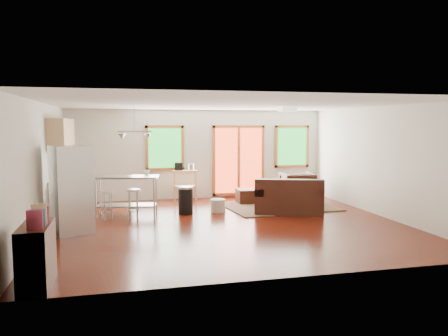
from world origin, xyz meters
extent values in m
cube|color=#360C04|center=(0.00, 0.00, -0.01)|extent=(7.50, 7.00, 0.02)
cube|color=silver|center=(0.00, 0.00, 2.61)|extent=(7.50, 7.00, 0.02)
cube|color=beige|center=(0.00, 3.51, 1.30)|extent=(7.50, 0.02, 2.60)
cube|color=beige|center=(-3.76, 0.00, 1.30)|extent=(0.02, 7.00, 2.60)
cube|color=beige|center=(3.76, 0.00, 1.30)|extent=(0.02, 7.00, 2.60)
cube|color=beige|center=(0.00, -3.51, 1.30)|extent=(7.50, 0.02, 2.60)
cube|color=#1B6321|center=(-1.00, 3.46, 1.50)|extent=(0.94, 0.02, 1.14)
cube|color=#985325|center=(-1.00, 3.46, 2.11)|extent=(1.10, 0.05, 0.08)
cube|color=#985325|center=(-1.00, 3.46, 0.89)|extent=(1.10, 0.05, 0.08)
cube|color=#985325|center=(-1.51, 3.46, 1.50)|extent=(0.08, 0.05, 1.30)
cube|color=#985325|center=(-0.49, 3.46, 1.50)|extent=(0.08, 0.05, 1.30)
cube|color=red|center=(1.20, 3.46, 1.10)|extent=(1.44, 0.02, 1.94)
cube|color=#985325|center=(1.20, 3.46, 2.11)|extent=(1.60, 0.05, 0.08)
cube|color=#985325|center=(1.20, 3.46, 0.09)|extent=(1.60, 0.05, 0.08)
cube|color=#985325|center=(0.44, 3.46, 1.10)|extent=(0.08, 0.05, 2.10)
cube|color=#985325|center=(1.96, 3.46, 1.10)|extent=(0.08, 0.05, 2.10)
cube|color=#985325|center=(1.20, 3.46, 1.10)|extent=(0.08, 0.05, 1.94)
cube|color=#1B6321|center=(2.90, 3.46, 1.50)|extent=(0.94, 0.02, 1.14)
cube|color=#985325|center=(2.90, 3.46, 2.11)|extent=(1.10, 0.05, 0.08)
cube|color=#985325|center=(2.90, 3.46, 0.89)|extent=(1.10, 0.05, 0.08)
cube|color=#985325|center=(2.39, 3.46, 1.50)|extent=(0.08, 0.05, 1.30)
cube|color=#985325|center=(3.41, 3.46, 1.50)|extent=(0.08, 0.05, 1.30)
cube|color=#435434|center=(1.80, 1.62, 0.01)|extent=(2.94, 2.37, 0.03)
cube|color=black|center=(1.75, 0.85, 0.23)|extent=(1.84, 1.39, 0.46)
cube|color=black|center=(1.64, 0.51, 0.67)|extent=(1.63, 0.71, 0.41)
cube|color=black|center=(1.07, 1.07, 0.55)|extent=(0.49, 0.95, 0.17)
cube|color=black|center=(2.42, 0.63, 0.55)|extent=(0.49, 0.95, 0.17)
cube|color=black|center=(1.42, 1.01, 0.52)|extent=(0.83, 0.78, 0.13)
cube|color=black|center=(2.11, 0.79, 0.52)|extent=(0.83, 0.78, 0.13)
cube|color=#36170C|center=(1.91, 1.73, 0.38)|extent=(1.15, 0.91, 0.04)
cube|color=#36170C|center=(1.59, 1.38, 0.18)|extent=(0.08, 0.08, 0.36)
cube|color=#36170C|center=(2.39, 1.66, 0.18)|extent=(0.08, 0.08, 0.36)
cube|color=#36170C|center=(1.44, 1.80, 0.18)|extent=(0.08, 0.08, 0.36)
cube|color=#36170C|center=(2.24, 2.08, 0.18)|extent=(0.08, 0.08, 0.36)
imported|color=black|center=(2.66, 2.42, 0.45)|extent=(0.95, 0.90, 0.89)
cube|color=black|center=(1.16, 2.34, 0.20)|extent=(0.61, 0.61, 0.39)
cylinder|color=beige|center=(0.09, 1.31, 0.16)|extent=(0.45, 0.45, 0.32)
imported|color=silver|center=(1.89, 1.73, 0.50)|extent=(0.20, 0.21, 0.19)
sphere|color=#C02249|center=(1.93, 1.75, 0.65)|extent=(0.08, 0.08, 0.07)
sphere|color=#C02249|center=(1.86, 1.71, 0.67)|extent=(0.08, 0.08, 0.07)
sphere|color=#C02249|center=(1.89, 1.77, 0.69)|extent=(0.08, 0.08, 0.07)
imported|color=maroon|center=(2.06, 1.94, 0.54)|extent=(0.21, 0.06, 0.27)
cube|color=tan|center=(-3.45, 1.70, 0.45)|extent=(0.60, 2.20, 0.90)
cube|color=black|center=(-3.45, 1.70, 0.92)|extent=(0.64, 2.24, 0.04)
cube|color=tan|center=(-3.57, 1.70, 1.95)|extent=(0.36, 2.20, 0.70)
cylinder|color=#B7BABC|center=(-3.45, 1.20, 1.03)|extent=(0.12, 0.12, 0.18)
cube|color=black|center=(-3.45, 2.10, 1.04)|extent=(0.22, 0.18, 0.20)
cube|color=#B7BABC|center=(-3.20, -0.09, 0.88)|extent=(0.91, 0.90, 1.75)
cube|color=gray|center=(-2.89, 0.04, 0.88)|extent=(0.26, 0.60, 1.71)
cylinder|color=gray|center=(-2.79, -0.15, 1.02)|extent=(0.03, 0.03, 1.17)
cylinder|color=gray|center=(-2.95, 0.24, 1.02)|extent=(0.03, 0.03, 1.17)
cube|color=#B7BABC|center=(-2.12, 1.42, 0.93)|extent=(1.58, 0.87, 0.04)
cube|color=gray|center=(-2.12, 1.42, 0.25)|extent=(1.47, 0.77, 0.03)
cylinder|color=gray|center=(-2.83, 1.32, 0.45)|extent=(0.05, 0.05, 0.91)
cylinder|color=gray|center=(-1.50, 1.07, 0.45)|extent=(0.05, 0.05, 0.91)
cylinder|color=gray|center=(-2.74, 1.78, 0.45)|extent=(0.05, 0.05, 0.91)
cylinder|color=gray|center=(-1.41, 1.52, 0.45)|extent=(0.05, 0.05, 0.91)
imported|color=silver|center=(-1.63, 1.67, 1.02)|extent=(0.17, 0.15, 0.14)
cylinder|color=#B7BABC|center=(-2.57, 1.13, 0.62)|extent=(0.37, 0.37, 0.04)
cylinder|color=gray|center=(-2.51, 1.23, 0.30)|extent=(0.03, 0.03, 0.60)
cylinder|color=gray|center=(-2.67, 1.19, 0.30)|extent=(0.03, 0.03, 0.60)
cylinder|color=gray|center=(-2.62, 1.03, 0.30)|extent=(0.03, 0.03, 0.60)
cylinder|color=gray|center=(-2.47, 1.08, 0.30)|extent=(0.03, 0.03, 0.60)
cylinder|color=gray|center=(-2.57, 1.13, 0.20)|extent=(0.34, 0.34, 0.01)
cylinder|color=#B7BABC|center=(-1.98, 1.04, 0.67)|extent=(0.37, 0.37, 0.04)
cylinder|color=gray|center=(-1.88, 1.11, 0.32)|extent=(0.03, 0.03, 0.65)
cylinder|color=gray|center=(-2.05, 1.14, 0.32)|extent=(0.03, 0.03, 0.65)
cylinder|color=gray|center=(-2.08, 0.97, 0.32)|extent=(0.03, 0.03, 0.65)
cylinder|color=gray|center=(-1.90, 0.94, 0.32)|extent=(0.03, 0.03, 0.65)
cylinder|color=gray|center=(-1.98, 1.04, 0.21)|extent=(0.34, 0.34, 0.01)
cylinder|color=black|center=(-0.73, 1.27, 0.31)|extent=(0.43, 0.43, 0.63)
cylinder|color=#B7BABC|center=(-0.73, 1.27, 0.65)|extent=(0.44, 0.44, 0.05)
cube|color=tan|center=(-0.44, 3.35, 0.84)|extent=(0.75, 0.53, 0.04)
cube|color=tan|center=(-0.44, 3.35, 0.40)|extent=(0.71, 0.50, 0.03)
cube|color=tan|center=(-0.76, 3.20, 0.42)|extent=(0.04, 0.04, 0.85)
cube|color=tan|center=(-0.16, 3.13, 0.42)|extent=(0.04, 0.04, 0.85)
cube|color=tan|center=(-0.72, 3.57, 0.42)|extent=(0.04, 0.04, 0.85)
cube|color=tan|center=(-0.12, 3.50, 0.42)|extent=(0.04, 0.04, 0.85)
cube|color=black|center=(-0.62, 3.37, 0.97)|extent=(0.24, 0.23, 0.22)
cylinder|color=#B7BABC|center=(-0.26, 3.33, 0.95)|extent=(0.18, 0.18, 0.18)
cube|color=#36170C|center=(-3.35, -3.07, 0.42)|extent=(0.38, 0.96, 0.85)
cube|color=maroon|center=(-3.29, -3.39, 0.98)|extent=(0.19, 0.05, 0.25)
cube|color=navy|center=(-3.30, -3.23, 0.96)|extent=(0.19, 0.05, 0.23)
cube|color=tan|center=(-3.30, -3.07, 0.99)|extent=(0.19, 0.05, 0.28)
cube|color=maroon|center=(-3.30, -2.91, 0.95)|extent=(0.19, 0.05, 0.21)
cube|color=white|center=(1.60, 0.60, 2.53)|extent=(0.35, 0.35, 0.12)
cylinder|color=gray|center=(-1.90, 1.50, 2.30)|extent=(0.02, 0.02, 0.60)
cube|color=gray|center=(-1.90, 1.50, 2.00)|extent=(0.80, 0.04, 0.03)
cone|color=#B7BABC|center=(-2.20, 1.50, 1.88)|extent=(0.18, 0.18, 0.14)
cone|color=#B7BABC|center=(-1.60, 1.50, 1.88)|extent=(0.18, 0.18, 0.14)
camera|label=1|loc=(-2.23, -9.12, 2.15)|focal=35.00mm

